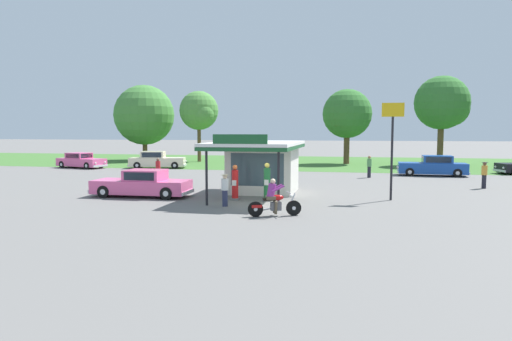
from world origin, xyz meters
TOP-DOWN VIEW (x-y plane):
  - ground_plane at (0.00, 0.00)m, footprint 300.00×300.00m
  - grass_verge_strip at (0.00, 30.00)m, footprint 120.00×24.00m
  - service_station_kiosk at (-0.19, 3.81)m, footprint 4.38×7.70m
  - gas_pump_nearside at (-1.04, 0.95)m, footprint 0.44×0.44m
  - gas_pump_offside at (0.65, 0.95)m, footprint 0.44×0.44m
  - motorcycle_with_rider at (1.68, -3.02)m, footprint 2.15×1.01m
  - featured_classic_sedan at (-6.28, 1.09)m, footprint 5.45×2.06m
  - parked_car_back_row_centre_left at (11.18, 16.52)m, footprint 5.41×2.06m
  - parked_car_back_row_centre at (-13.52, 18.85)m, footprint 5.63×3.03m
  - parked_car_back_row_far_right at (-20.78, 17.51)m, footprint 5.48×3.10m
  - parked_car_back_row_right at (-3.07, 20.65)m, footprint 4.98×2.28m
  - bystander_chatting_near_pumps at (-8.85, 8.82)m, footprint 0.34×0.34m
  - bystander_admiring_sedan at (12.88, 8.70)m, footprint 0.36×0.36m
  - bystander_leaning_by_kiosk at (6.15, 13.90)m, footprint 0.34×0.34m
  - bystander_strolling_foreground at (-1.00, -1.06)m, footprint 0.34×0.34m
  - tree_oak_left at (-12.49, 28.47)m, footprint 4.50×4.50m
  - tree_oak_far_right at (-19.78, 29.30)m, footprint 7.20×7.20m
  - tree_oak_distant_spare at (14.01, 28.33)m, footprint 5.61×5.51m
  - tree_oak_far_left at (4.25, 28.57)m, footprint 5.28×5.28m
  - roadside_pole_sign at (6.83, 2.54)m, footprint 1.10×0.12m

SIDE VIEW (x-z plane):
  - ground_plane at x=0.00m, z-range 0.00..0.00m
  - grass_verge_strip at x=0.00m, z-range 0.00..0.01m
  - motorcycle_with_rider at x=1.68m, z-range -0.14..1.44m
  - featured_classic_sedan at x=-6.28m, z-range -0.07..1.39m
  - parked_car_back_row_far_right at x=-20.78m, z-range -0.06..1.41m
  - parked_car_back_row_right at x=-3.07m, z-range -0.09..1.46m
  - parked_car_back_row_centre at x=-13.52m, z-range -0.08..1.54m
  - parked_car_back_row_centre_left at x=11.18m, z-range -0.07..1.55m
  - bystander_strolling_foreground at x=-1.00m, z-range 0.04..1.56m
  - gas_pump_nearside at x=-1.04m, z-range -0.08..1.74m
  - bystander_chatting_near_pumps at x=-8.85m, z-range 0.04..1.65m
  - bystander_admiring_sedan at x=12.88m, z-range 0.06..1.71m
  - bystander_leaning_by_kiosk at x=6.15m, z-range 0.05..1.73m
  - gas_pump_offside at x=0.65m, z-range -0.08..1.86m
  - service_station_kiosk at x=-0.19m, z-range 0.03..3.43m
  - roadside_pole_sign at x=6.83m, z-range 0.89..5.87m
  - tree_oak_far_left at x=4.25m, z-range 1.36..9.43m
  - tree_oak_far_right at x=-19.78m, z-range 0.93..10.02m
  - tree_oak_left at x=-12.49m, z-range 1.73..9.91m
  - tree_oak_distant_spare at x=14.01m, z-range 1.69..10.91m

